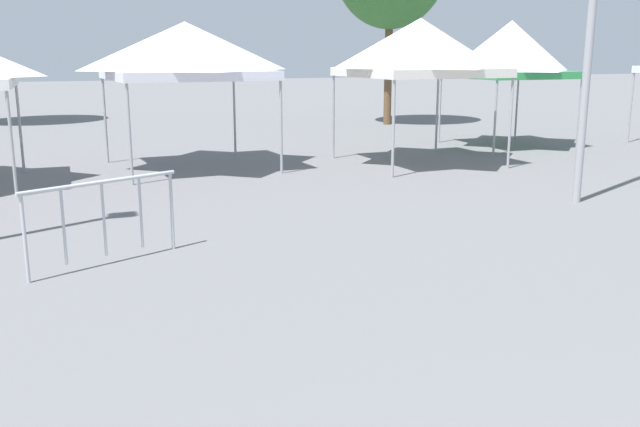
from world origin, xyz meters
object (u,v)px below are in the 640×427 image
(canopy_tent_center, at_px, (511,49))
(crowd_barrier_mid_lot, at_px, (103,206))
(canopy_tent_far_left, at_px, (186,51))
(canopy_tent_right_of_center, at_px, (420,48))

(canopy_tent_center, distance_m, crowd_barrier_mid_lot, 14.10)
(canopy_tent_far_left, relative_size, crowd_barrier_mid_lot, 1.89)
(canopy_tent_far_left, height_order, canopy_tent_right_of_center, canopy_tent_right_of_center)
(crowd_barrier_mid_lot, bearing_deg, canopy_tent_far_left, 71.64)
(canopy_tent_far_left, xyz_separation_m, crowd_barrier_mid_lot, (-2.39, -7.20, -1.88))
(canopy_tent_right_of_center, height_order, crowd_barrier_mid_lot, canopy_tent_right_of_center)
(canopy_tent_far_left, distance_m, canopy_tent_right_of_center, 5.37)
(canopy_tent_center, bearing_deg, canopy_tent_right_of_center, -153.61)
(canopy_tent_far_left, bearing_deg, canopy_tent_center, 4.50)
(crowd_barrier_mid_lot, bearing_deg, canopy_tent_center, 34.52)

